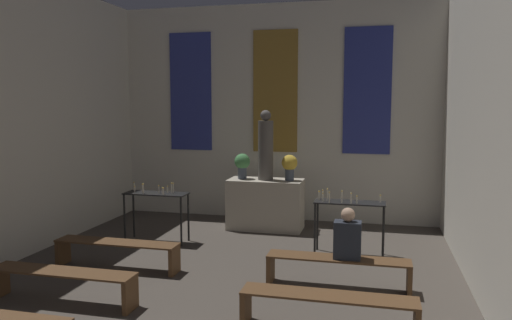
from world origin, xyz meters
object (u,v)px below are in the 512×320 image
at_px(candle_rack_left, 156,201).
at_px(pew_third_left, 62,279).
at_px(person_seated, 347,237).
at_px(statue, 266,148).
at_px(altar, 266,204).
at_px(pew_third_right, 328,305).
at_px(candle_rack_right, 349,210).
at_px(pew_back_right, 338,266).
at_px(flower_vase_left, 242,164).
at_px(flower_vase_right, 290,165).
at_px(pew_back_left, 117,249).

bearing_deg(candle_rack_left, pew_third_left, -88.73).
xyz_separation_m(pew_third_left, person_seated, (3.43, 1.35, 0.41)).
distance_m(statue, pew_third_left, 4.75).
height_order(altar, pew_third_right, altar).
bearing_deg(statue, pew_third_left, -111.28).
xyz_separation_m(statue, person_seated, (1.78, -2.90, -0.91)).
xyz_separation_m(statue, pew_third_left, (-1.66, -4.25, -1.32)).
distance_m(candle_rack_right, pew_third_right, 2.93).
bearing_deg(altar, pew_third_left, -111.28).
bearing_deg(candle_rack_right, person_seated, -87.48).
bearing_deg(pew_back_right, flower_vase_left, 126.37).
relative_size(flower_vase_right, pew_back_right, 0.26).
xyz_separation_m(statue, candle_rack_left, (-1.72, -1.36, -0.88)).
bearing_deg(pew_third_right, person_seated, 84.89).
distance_m(altar, person_seated, 3.41).
bearing_deg(pew_back_right, candle_rack_right, 88.03).
height_order(altar, candle_rack_left, candle_rack_left).
bearing_deg(pew_third_left, pew_third_right, 0.00).
xyz_separation_m(candle_rack_right, pew_back_right, (-0.05, -1.54, -0.44)).
distance_m(pew_back_right, person_seated, 0.43).
distance_m(altar, pew_back_right, 3.34).
distance_m(candle_rack_left, pew_third_right, 4.47).
bearing_deg(person_seated, flower_vase_left, 127.89).
bearing_deg(altar, pew_third_right, -68.72).
distance_m(pew_third_left, pew_back_right, 3.58).
relative_size(candle_rack_left, candle_rack_right, 1.00).
distance_m(candle_rack_right, pew_back_left, 3.73).
height_order(candle_rack_right, pew_third_left, candle_rack_right).
bearing_deg(person_seated, flower_vase_right, 114.13).
relative_size(altar, pew_third_right, 0.76).
xyz_separation_m(flower_vase_right, candle_rack_left, (-2.20, -1.36, -0.55)).
distance_m(altar, candle_rack_left, 2.21).
bearing_deg(flower_vase_left, flower_vase_right, 0.00).
xyz_separation_m(altar, person_seated, (1.78, -2.90, 0.23)).
xyz_separation_m(flower_vase_left, pew_third_left, (-1.18, -4.25, -0.99)).
bearing_deg(person_seated, pew_third_left, -158.48).
bearing_deg(pew_back_right, candle_rack_left, 155.44).
bearing_deg(pew_third_left, flower_vase_right, 63.34).
height_order(statue, pew_third_right, statue).
bearing_deg(flower_vase_right, flower_vase_left, 180.00).
bearing_deg(flower_vase_left, pew_third_right, -63.34).
height_order(pew_back_left, person_seated, person_seated).
xyz_separation_m(pew_back_left, person_seated, (3.43, 0.00, 0.41)).
relative_size(pew_back_left, person_seated, 2.78).
distance_m(altar, pew_back_left, 3.34).
xyz_separation_m(flower_vase_right, pew_back_left, (-2.14, -2.90, -0.99)).
bearing_deg(candle_rack_left, pew_third_right, -40.63).
bearing_deg(candle_rack_right, flower_vase_right, 132.20).
xyz_separation_m(pew_third_right, pew_back_right, (0.00, 1.35, 0.00)).
distance_m(flower_vase_left, pew_back_left, 3.28).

